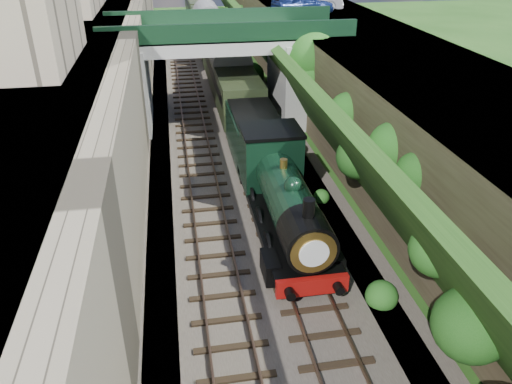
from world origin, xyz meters
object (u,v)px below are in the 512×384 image
tree (313,61)px  tender (255,141)px  road_bridge (232,64)px  car_blue (303,4)px  locomotive (283,198)px

tree → tender: (-4.71, -5.47, -3.03)m
road_bridge → car_blue: 8.78m
road_bridge → locomotive: size_ratio=1.56×
tender → tree: bearing=49.2°
tree → locomotive: tree is taller
car_blue → locomotive: bearing=148.3°
car_blue → locomotive: car_blue is taller
road_bridge → car_blue: car_blue is taller
road_bridge → tree: bearing=-26.3°
car_blue → locomotive: 22.17m
tree → car_blue: 8.35m
road_bridge → tender: (0.26, -7.93, -2.46)m
tree → road_bridge: bearing=153.7°
locomotive → tender: (-0.00, 7.36, -0.27)m
road_bridge → tender: 8.30m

